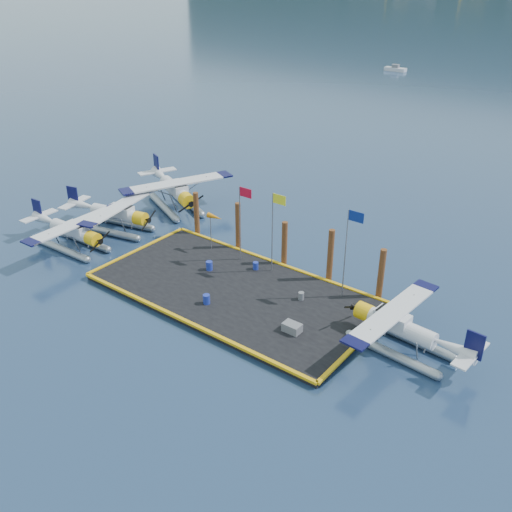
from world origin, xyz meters
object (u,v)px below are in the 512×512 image
Objects in this scene: seaplane_c at (176,193)px; windsock at (215,218)px; piling_2 at (284,245)px; seaplane_b at (118,216)px; flagpole_red at (242,212)px; drum_0 at (209,266)px; piling_4 at (381,276)px; piling_3 at (330,257)px; piling_1 at (238,227)px; flagpole_blue at (349,241)px; piling_0 at (197,215)px; drum_5 at (256,266)px; crate at (292,328)px; seaplane_a at (74,233)px; flagpole_yellow at (275,221)px; drum_4 at (301,296)px; drum_3 at (206,299)px; seaplane_d at (397,328)px.

windsock is (9.09, -4.87, 1.57)m from seaplane_c.
piling_2 is at bearing 16.15° from windsock.
seaplane_b is 3.04× the size of windsock.
drum_0 is at bearing -110.15° from flagpole_red.
piling_3 is at bearing 180.00° from piling_4.
piling_1 reaches higher than seaplane_b.
piling_2 is 0.95× the size of piling_4.
flagpole_blue reaches higher than piling_0.
piling_3 is (5.10, 2.15, 1.46)m from drum_5.
piling_1 reaches higher than piling_0.
crate is at bearing -77.31° from piling_3.
flagpole_red reaches higher than seaplane_b.
piling_2 reaches higher than drum_5.
windsock is (9.71, 6.20, 1.80)m from seaplane_a.
piling_2 is at bearing 48.78° from drum_0.
piling_0 is 1.00× the size of piling_4.
piling_2 is (4.50, 0.00, -0.20)m from piling_1.
flagpole_blue is at bearing -0.00° from flagpole_yellow.
seaplane_b reaches higher than drum_4.
piling_4 is at bearing 85.71° from seaplane_b.
crate is 0.37× the size of windsock.
flagpole_yellow is 6.00m from flagpole_blue.
drum_3 is at bearing -172.75° from crate.
seaplane_b is 1.03× the size of seaplane_d.
flagpole_yellow reaches higher than drum_0.
piling_0 is at bearing 173.99° from flagpole_blue.
flagpole_yellow is 4.75m from piling_3.
flagpole_blue reaches higher than drum_4.
drum_5 is at bearing -166.70° from piling_4.
windsock is at bearing 180.00° from flagpole_blue.
piling_1 is (10.66, 3.35, 0.64)m from seaplane_b.
drum_5 is 0.10× the size of flagpole_red.
seaplane_a is 1.41× the size of flagpole_blue.
drum_0 is 0.11× the size of flagpole_blue.
flagpole_yellow reaches higher than seaplane_c.
drum_0 is at bearing -57.70° from windsock.
piling_0 is at bearing 164.79° from drum_5.
seaplane_a is at bearing -163.14° from drum_0.
drum_0 is 1.24× the size of drum_4.
piling_1 is at bearing 180.00° from piling_3.
piling_1 is at bearing 136.85° from flagpole_red.
drum_3 is 0.17× the size of piling_0.
flagpole_yellow is at bearing -82.79° from piling_2.
seaplane_b is 1.46× the size of flagpole_blue.
piling_3 reaches higher than piling_4.
piling_1 is (10.12, -3.27, 0.44)m from seaplane_c.
drum_3 is 8.31m from windsock.
piling_2 is at bearing 29.80° from flagpole_red.
drum_0 is at bearing 129.29° from drum_3.
piling_4 is at bearing 41.96° from seaplane_d.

